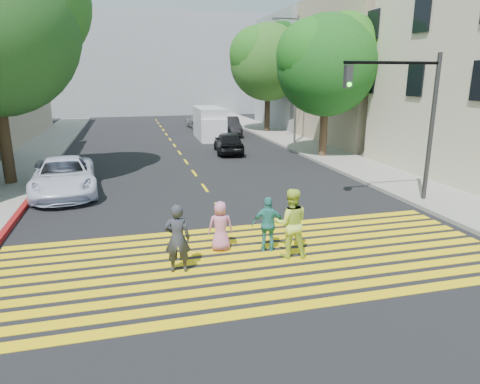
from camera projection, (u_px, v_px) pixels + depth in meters
name	position (u px, v px, depth m)	size (l,w,h in m)	color
ground	(272.00, 282.00, 10.07)	(120.00, 120.00, 0.00)	black
sidewalk_left	(45.00, 147.00, 28.50)	(3.00, 40.00, 0.15)	gray
sidewalk_right	(325.00, 154.00, 26.12)	(3.00, 60.00, 0.15)	gray
curb_red	(13.00, 222.00, 13.96)	(0.20, 8.00, 0.16)	maroon
crosswalk	(257.00, 260.00, 11.26)	(13.40, 5.30, 0.01)	yellow
lane_line	(172.00, 142.00, 31.06)	(0.12, 34.40, 0.01)	yellow
building_right_tan	(388.00, 71.00, 30.15)	(10.00, 10.00, 10.00)	tan
building_right_grey	(321.00, 72.00, 40.41)	(10.00, 10.00, 10.00)	gray
backdrop_block	(149.00, 65.00, 53.28)	(30.00, 8.00, 12.00)	gray
tree_right_near	(328.00, 60.00, 23.84)	(6.42, 5.92, 8.16)	#3A241B
tree_right_far	(269.00, 58.00, 34.81)	(6.98, 6.46, 8.98)	#3D3020
pedestrian_man	(177.00, 239.00, 10.37)	(0.63, 0.42, 1.74)	#2E3038
pedestrian_woman	(291.00, 223.00, 11.25)	(0.91, 0.71, 1.88)	#CEEC4A
pedestrian_child	(221.00, 226.00, 11.73)	(0.68, 0.45, 1.40)	#D0749A
pedestrian_extra	(268.00, 224.00, 11.64)	(0.90, 0.38, 1.54)	teal
white_sedan	(64.00, 177.00, 17.34)	(2.42, 5.26, 1.46)	white
dark_car_near	(229.00, 142.00, 26.56)	(1.62, 4.02, 1.37)	black
silver_car	(199.00, 121.00, 39.43)	(1.88, 4.64, 1.35)	#ABABAC
dark_car_parked	(229.00, 126.00, 34.52)	(1.56, 4.46, 1.47)	black
white_van	(210.00, 124.00, 32.43)	(2.03, 5.06, 2.36)	silver
traffic_signal	(409.00, 109.00, 15.21)	(3.74, 0.32, 5.48)	#323233
street_lamp	(294.00, 73.00, 28.83)	(1.91, 0.21, 8.47)	slate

